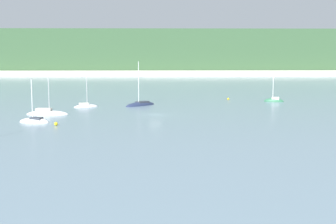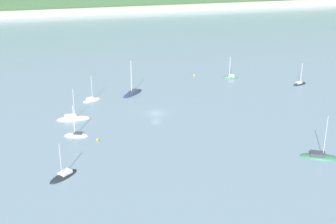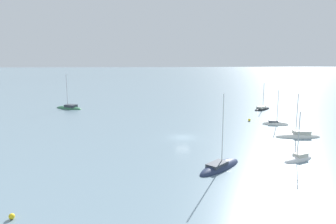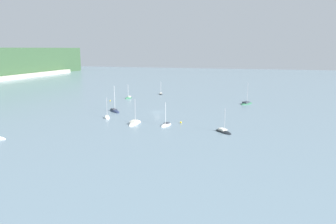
# 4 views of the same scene
# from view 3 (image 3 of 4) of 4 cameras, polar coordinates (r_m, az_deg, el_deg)

# --- Properties ---
(ground_plane) EXTENTS (600.00, 600.00, 0.00)m
(ground_plane) POSITION_cam_3_polar(r_m,az_deg,el_deg) (62.71, 2.55, -4.43)
(ground_plane) COLOR slate
(sailboat_1) EXTENTS (9.27, 6.85, 10.62)m
(sailboat_1) POSITION_cam_3_polar(r_m,az_deg,el_deg) (98.44, -16.82, 0.64)
(sailboat_1) COLOR #2D6647
(sailboat_1) RESTS_ON ground_plane
(sailboat_2) EXTENTS (6.02, 3.35, 8.70)m
(sailboat_2) POSITION_cam_3_polar(r_m,az_deg,el_deg) (77.29, 18.17, -2.05)
(sailboat_2) COLOR white
(sailboat_2) RESTS_ON ground_plane
(sailboat_3) EXTENTS (8.07, 8.09, 11.42)m
(sailboat_3) POSITION_cam_3_polar(r_m,az_deg,el_deg) (47.07, 8.98, -9.56)
(sailboat_3) COLOR #232D4C
(sailboat_3) RESTS_ON ground_plane
(sailboat_4) EXTENTS (5.94, 4.25, 8.15)m
(sailboat_4) POSITION_cam_3_polar(r_m,az_deg,el_deg) (53.58, 21.75, -7.66)
(sailboat_4) COLOR silver
(sailboat_4) RESTS_ON ground_plane
(sailboat_6) EXTENTS (8.67, 2.88, 9.24)m
(sailboat_6) POSITION_cam_3_polar(r_m,az_deg,el_deg) (67.53, 21.70, -4.00)
(sailboat_6) COLOR white
(sailboat_6) RESTS_ON ground_plane
(sailboat_7) EXTENTS (6.88, 6.61, 8.17)m
(sailboat_7) POSITION_cam_3_polar(r_m,az_deg,el_deg) (96.36, 16.06, 0.46)
(sailboat_7) COLOR black
(sailboat_7) RESTS_ON ground_plane
(mooring_buoy_0) EXTENTS (0.63, 0.63, 0.63)m
(mooring_buoy_0) POSITION_cam_3_polar(r_m,az_deg,el_deg) (79.34, 13.98, -1.35)
(mooring_buoy_0) COLOR yellow
(mooring_buoy_0) RESTS_ON ground_plane
(mooring_buoy_1) EXTENTS (0.59, 0.59, 0.59)m
(mooring_buoy_1) POSITION_cam_3_polar(r_m,az_deg,el_deg) (36.72, -25.56, -16.07)
(mooring_buoy_1) COLOR yellow
(mooring_buoy_1) RESTS_ON ground_plane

